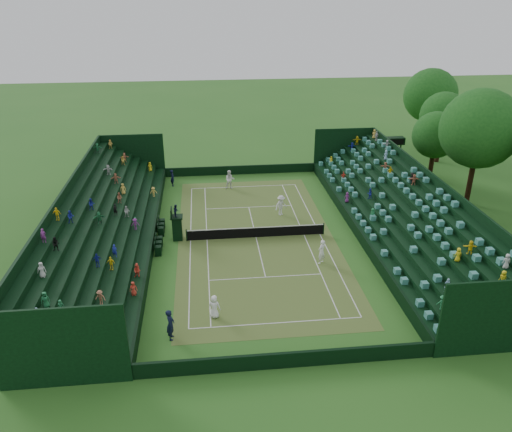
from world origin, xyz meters
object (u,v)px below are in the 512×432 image
object	(u,v)px
player_far_east	(281,205)
player_near_east	(322,252)
tennis_net	(256,232)
player_near_west	(214,307)
umpire_chair	(177,225)
player_far_west	(230,180)

from	to	relation	value
player_far_east	player_near_east	bearing A→B (deg)	-108.08
tennis_net	player_near_west	bearing A→B (deg)	-109.51
player_near_east	player_near_west	bearing A→B (deg)	-5.46
player_near_east	player_far_east	distance (m)	9.31
tennis_net	umpire_chair	bearing A→B (deg)	176.59
player_far_east	player_far_west	bearing A→B (deg)	92.53
tennis_net	player_near_west	distance (m)	11.49
player_near_east	player_far_west	size ratio (longest dim) A/B	0.97
umpire_chair	player_near_east	size ratio (longest dim) A/B	1.62
tennis_net	player_far_east	bearing A→B (deg)	57.35
player_far_east	umpire_chair	bearing A→B (deg)	174.63
player_near_east	player_far_east	size ratio (longest dim) A/B	1.02
umpire_chair	player_far_east	world-z (taller)	umpire_chair
tennis_net	player_near_west	xyz separation A→B (m)	(-3.84, -10.82, 0.27)
player_near_west	player_far_east	size ratio (longest dim) A/B	0.83
tennis_net	player_far_west	size ratio (longest dim) A/B	5.81
umpire_chair	player_far_east	size ratio (longest dim) A/B	1.65
tennis_net	player_far_east	size ratio (longest dim) A/B	6.07
umpire_chair	player_near_east	bearing A→B (deg)	-25.19
umpire_chair	tennis_net	bearing A→B (deg)	-3.41
player_near_east	player_far_west	distance (m)	17.35
tennis_net	player_far_east	xyz separation A→B (m)	(2.80, 4.37, 0.44)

